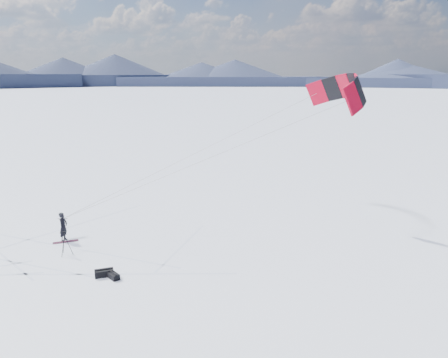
# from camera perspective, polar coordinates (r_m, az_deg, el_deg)

# --- Properties ---
(ground) EXTENTS (1800.00, 1800.00, 0.00)m
(ground) POSITION_cam_1_polar(r_m,az_deg,el_deg) (25.74, -19.12, -9.62)
(ground) COLOR white
(horizon_hills) EXTENTS (704.47, 706.88, 9.93)m
(horizon_hills) POSITION_cam_1_polar(r_m,az_deg,el_deg) (24.41, -19.91, -0.30)
(horizon_hills) COLOR #20283F
(horizon_hills) RESTS_ON ground
(snow_tracks) EXTENTS (17.62, 14.39, 0.01)m
(snow_tracks) POSITION_cam_1_polar(r_m,az_deg,el_deg) (25.41, -21.00, -10.09)
(snow_tracks) COLOR silver
(snow_tracks) RESTS_ON ground
(snowkiter) EXTENTS (0.45, 0.67, 1.77)m
(snowkiter) POSITION_cam_1_polar(r_m,az_deg,el_deg) (28.29, -20.10, -7.56)
(snowkiter) COLOR black
(snowkiter) RESTS_ON ground
(snowboard) EXTENTS (1.40, 0.96, 0.04)m
(snowboard) POSITION_cam_1_polar(r_m,az_deg,el_deg) (28.04, -19.99, -7.70)
(snowboard) COLOR maroon
(snowboard) RESTS_ON ground
(tripod) EXTENTS (0.67, 0.64, 1.39)m
(tripod) POSITION_cam_1_polar(r_m,az_deg,el_deg) (25.86, -20.09, -7.45)
(tripod) COLOR black
(tripod) RESTS_ON ground
(gear_bag_a) EXTENTS (1.01, 0.79, 0.41)m
(gear_bag_a) POSITION_cam_1_polar(r_m,az_deg,el_deg) (22.98, -15.38, -11.73)
(gear_bag_a) COLOR black
(gear_bag_a) RESTS_ON ground
(gear_bag_b) EXTENTS (0.79, 0.75, 0.34)m
(gear_bag_b) POSITION_cam_1_polar(r_m,az_deg,el_deg) (22.66, -14.26, -12.14)
(gear_bag_b) COLOR black
(gear_bag_b) RESTS_ON ground
(power_kite) EXTENTS (17.73, 7.14, 8.46)m
(power_kite) POSITION_cam_1_polar(r_m,az_deg,el_deg) (26.94, 15.31, 11.05)
(power_kite) COLOR #BA041E
(power_kite) RESTS_ON ground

